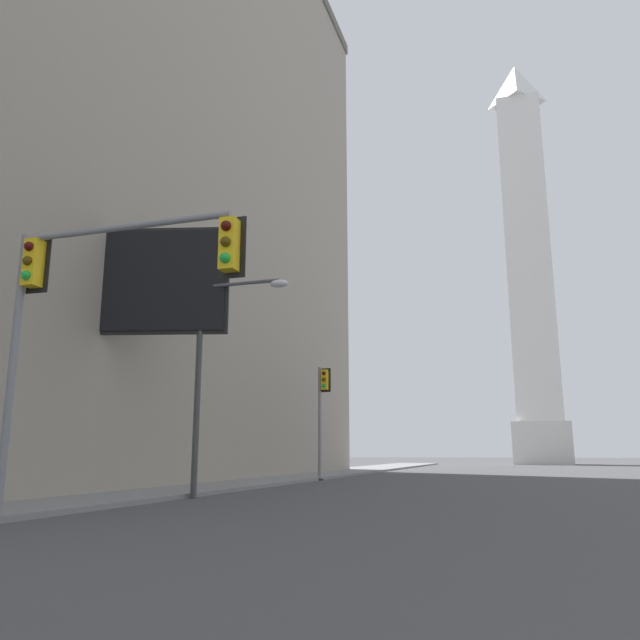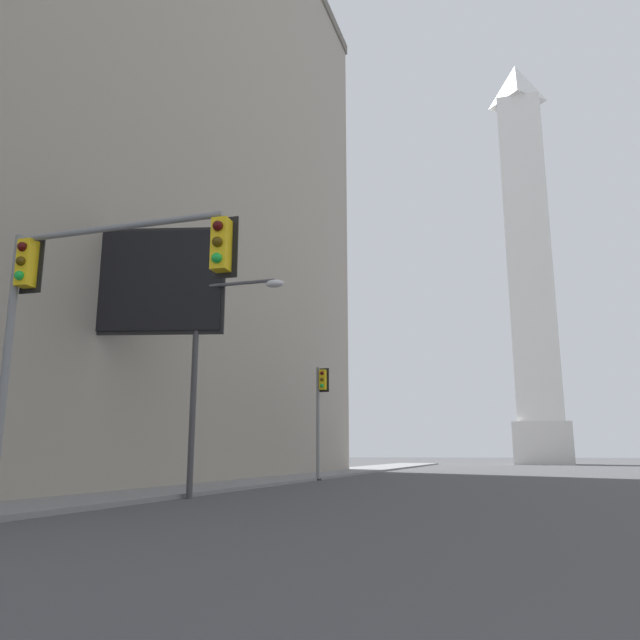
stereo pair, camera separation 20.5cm
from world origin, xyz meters
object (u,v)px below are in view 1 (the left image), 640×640
(traffic_light_near_left, at_px, (87,292))
(billboard_sign, at_px, (148,287))
(traffic_light_mid_left, at_px, (322,405))
(obelisk, at_px, (528,261))
(street_lamp, at_px, (214,358))

(traffic_light_near_left, height_order, billboard_sign, billboard_sign)
(traffic_light_mid_left, bearing_deg, traffic_light_near_left, -86.13)
(obelisk, distance_m, traffic_light_mid_left, 59.36)
(traffic_light_near_left, bearing_deg, obelisk, 81.49)
(traffic_light_near_left, distance_m, billboard_sign, 8.13)
(obelisk, bearing_deg, street_lamp, -100.15)
(obelisk, relative_size, traffic_light_mid_left, 9.30)
(billboard_sign, bearing_deg, obelisk, 77.99)
(traffic_light_mid_left, bearing_deg, obelisk, 76.59)
(street_lamp, bearing_deg, obelisk, 79.85)
(street_lamp, height_order, billboard_sign, billboard_sign)
(obelisk, bearing_deg, billboard_sign, -102.01)
(traffic_light_mid_left, height_order, billboard_sign, billboard_sign)
(obelisk, relative_size, billboard_sign, 6.13)
(obelisk, height_order, traffic_light_mid_left, obelisk)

